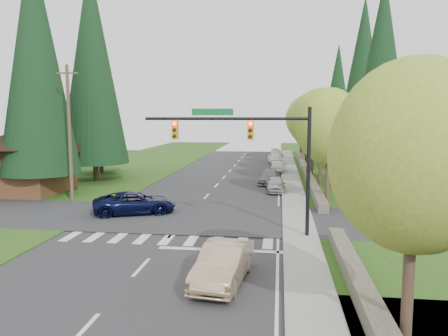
% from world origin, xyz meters
% --- Properties ---
extents(ground, '(120.00, 120.00, 0.00)m').
position_xyz_m(ground, '(0.00, 0.00, 0.00)').
color(ground, '#28282B').
rests_on(ground, ground).
extents(grass_east, '(14.00, 110.00, 0.06)m').
position_xyz_m(grass_east, '(13.00, 20.00, 0.03)').
color(grass_east, '#264A13').
rests_on(grass_east, ground).
extents(grass_west, '(14.00, 110.00, 0.06)m').
position_xyz_m(grass_west, '(-13.00, 20.00, 0.03)').
color(grass_west, '#264A13').
rests_on(grass_west, ground).
extents(cross_street, '(120.00, 8.00, 0.10)m').
position_xyz_m(cross_street, '(0.00, 8.00, 0.00)').
color(cross_street, '#28282B').
rests_on(cross_street, ground).
extents(sidewalk_east, '(1.80, 80.00, 0.13)m').
position_xyz_m(sidewalk_east, '(6.90, 22.00, 0.07)').
color(sidewalk_east, gray).
rests_on(sidewalk_east, ground).
extents(curb_east, '(0.20, 80.00, 0.13)m').
position_xyz_m(curb_east, '(6.05, 22.00, 0.07)').
color(curb_east, gray).
rests_on(curb_east, ground).
extents(stone_wall_south, '(0.70, 14.00, 0.70)m').
position_xyz_m(stone_wall_south, '(8.60, -3.00, 0.35)').
color(stone_wall_south, '#4C4438').
rests_on(stone_wall_south, ground).
extents(stone_wall_north, '(0.70, 40.00, 0.70)m').
position_xyz_m(stone_wall_north, '(8.60, 30.00, 0.35)').
color(stone_wall_north, '#4C4438').
rests_on(stone_wall_north, ground).
extents(traffic_signal, '(8.70, 0.37, 6.80)m').
position_xyz_m(traffic_signal, '(4.37, 4.50, 4.98)').
color(traffic_signal, black).
rests_on(traffic_signal, ground).
extents(brown_building, '(8.40, 8.40, 5.40)m').
position_xyz_m(brown_building, '(-15.00, 15.00, 3.14)').
color(brown_building, '#4C2D19').
rests_on(brown_building, ground).
extents(utility_pole, '(1.60, 0.24, 10.00)m').
position_xyz_m(utility_pole, '(-9.50, 12.00, 5.14)').
color(utility_pole, '#473828').
rests_on(utility_pole, ground).
extents(decid_tree_0, '(4.80, 4.80, 8.37)m').
position_xyz_m(decid_tree_0, '(9.20, 14.00, 5.60)').
color(decid_tree_0, '#38281C').
rests_on(decid_tree_0, ground).
extents(decid_tree_1, '(5.20, 5.20, 8.80)m').
position_xyz_m(decid_tree_1, '(9.30, 21.00, 5.80)').
color(decid_tree_1, '#38281C').
rests_on(decid_tree_1, ground).
extents(decid_tree_2, '(5.00, 5.00, 8.82)m').
position_xyz_m(decid_tree_2, '(9.10, 28.00, 5.93)').
color(decid_tree_2, '#38281C').
rests_on(decid_tree_2, ground).
extents(decid_tree_3, '(5.00, 5.00, 8.55)m').
position_xyz_m(decid_tree_3, '(9.20, 35.00, 5.66)').
color(decid_tree_3, '#38281C').
rests_on(decid_tree_3, ground).
extents(decid_tree_4, '(5.40, 5.40, 9.18)m').
position_xyz_m(decid_tree_4, '(9.30, 42.00, 6.06)').
color(decid_tree_4, '#38281C').
rests_on(decid_tree_4, ground).
extents(decid_tree_5, '(4.80, 4.80, 8.30)m').
position_xyz_m(decid_tree_5, '(9.10, 49.00, 5.53)').
color(decid_tree_5, '#38281C').
rests_on(decid_tree_5, ground).
extents(decid_tree_6, '(5.20, 5.20, 8.86)m').
position_xyz_m(decid_tree_6, '(9.20, 56.00, 5.86)').
color(decid_tree_6, '#38281C').
rests_on(decid_tree_6, ground).
extents(decid_tree_south, '(4.60, 4.60, 7.92)m').
position_xyz_m(decid_tree_south, '(9.30, -6.00, 5.27)').
color(decid_tree_south, '#38281C').
rests_on(decid_tree_south, ground).
extents(conifer_w_a, '(6.12, 6.12, 19.80)m').
position_xyz_m(conifer_w_a, '(-13.00, 14.00, 10.79)').
color(conifer_w_a, '#38281C').
rests_on(conifer_w_a, ground).
extents(conifer_w_b, '(5.44, 5.44, 17.80)m').
position_xyz_m(conifer_w_b, '(-16.00, 18.00, 9.79)').
color(conifer_w_b, '#38281C').
rests_on(conifer_w_b, ground).
extents(conifer_w_c, '(6.46, 6.46, 20.80)m').
position_xyz_m(conifer_w_c, '(-12.00, 22.00, 11.29)').
color(conifer_w_c, '#38281C').
rests_on(conifer_w_c, ground).
extents(conifer_w_e, '(5.78, 5.78, 18.80)m').
position_xyz_m(conifer_w_e, '(-14.00, 28.00, 10.29)').
color(conifer_w_e, '#38281C').
rests_on(conifer_w_e, ground).
extents(conifer_e_a, '(5.44, 5.44, 17.80)m').
position_xyz_m(conifer_e_a, '(14.00, 20.00, 9.79)').
color(conifer_e_a, '#38281C').
rests_on(conifer_e_a, ground).
extents(conifer_e_b, '(6.12, 6.12, 19.80)m').
position_xyz_m(conifer_e_b, '(15.00, 34.00, 10.79)').
color(conifer_e_b, '#38281C').
rests_on(conifer_e_b, ground).
extents(conifer_e_c, '(5.10, 5.10, 16.80)m').
position_xyz_m(conifer_e_c, '(14.00, 48.00, 9.29)').
color(conifer_e_c, '#38281C').
rests_on(conifer_e_c, ground).
extents(sedan_champagne, '(2.10, 4.68, 1.49)m').
position_xyz_m(sedan_champagne, '(3.65, -2.20, 0.75)').
color(sedan_champagne, tan).
rests_on(sedan_champagne, ground).
extents(suv_navy, '(5.78, 4.19, 1.46)m').
position_xyz_m(suv_navy, '(-3.57, 8.71, 0.73)').
color(suv_navy, black).
rests_on(suv_navy, ground).
extents(parked_car_a, '(1.74, 3.88, 1.29)m').
position_xyz_m(parked_car_a, '(5.43, 18.19, 0.65)').
color(parked_car_a, '#B6B5BA').
rests_on(parked_car_a, ground).
extents(parked_car_b, '(2.24, 4.62, 1.30)m').
position_xyz_m(parked_car_b, '(4.82, 22.62, 0.65)').
color(parked_car_b, slate).
rests_on(parked_car_b, ground).
extents(parked_car_c, '(1.59, 3.99, 1.29)m').
position_xyz_m(parked_car_c, '(5.60, 30.71, 0.65)').
color(parked_car_c, '#AAAAAF').
rests_on(parked_car_c, ground).
extents(parked_car_d, '(2.42, 4.72, 1.54)m').
position_xyz_m(parked_car_d, '(5.22, 39.69, 0.77)').
color(parked_car_d, white).
rests_on(parked_car_d, ground).
extents(parked_car_e, '(2.21, 4.42, 1.23)m').
position_xyz_m(parked_car_e, '(5.19, 49.89, 0.62)').
color(parked_car_e, '#ACADB1').
rests_on(parked_car_e, ground).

